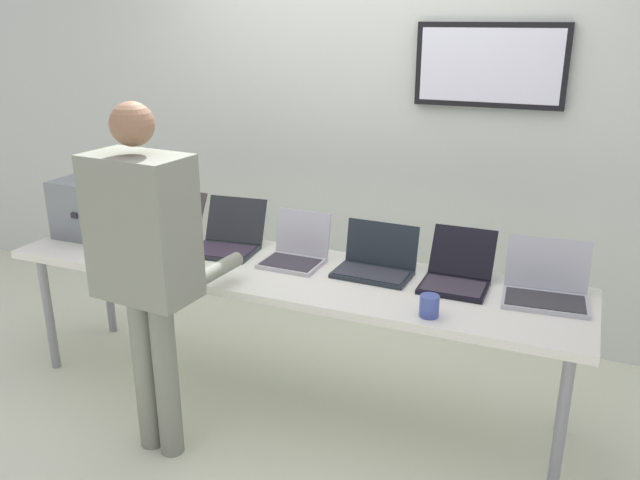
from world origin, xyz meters
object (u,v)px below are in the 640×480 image
object	(u,v)px
laptop_station_4	(457,273)
coffee_mug	(429,306)
workbench	(285,278)
laptop_station_3	(376,262)
equipment_box	(93,209)
laptop_station_2	(296,251)
laptop_station_5	(546,287)
laptop_station_0	(169,230)
laptop_station_1	(228,239)
person	(146,253)

from	to	relation	value
laptop_station_4	coffee_mug	bearing A→B (deg)	-95.32
workbench	laptop_station_3	world-z (taller)	laptop_station_3
equipment_box	coffee_mug	world-z (taller)	equipment_box
equipment_box	laptop_station_3	size ratio (longest dim) A/B	1.07
equipment_box	laptop_station_2	size ratio (longest dim) A/B	1.34
laptop_station_3	laptop_station_5	size ratio (longest dim) A/B	0.98
laptop_station_5	coffee_mug	bearing A→B (deg)	-138.98
equipment_box	laptop_station_0	bearing A→B (deg)	14.21
workbench	laptop_station_0	distance (m)	0.82
laptop_station_0	laptop_station_5	world-z (taller)	laptop_station_0
laptop_station_3	laptop_station_5	xyz separation A→B (m)	(0.80, 0.00, 0.00)
equipment_box	laptop_station_0	xyz separation A→B (m)	(0.43, 0.11, -0.11)
laptop_station_3	coffee_mug	xyz separation A→B (m)	(0.36, -0.38, -0.01)
laptop_station_0	laptop_station_1	xyz separation A→B (m)	(0.39, 0.00, -0.00)
workbench	laptop_station_1	distance (m)	0.45
laptop_station_3	workbench	bearing A→B (deg)	-163.77
laptop_station_3	coffee_mug	size ratio (longest dim) A/B	4.04
laptop_station_1	coffee_mug	distance (m)	1.28
laptop_station_1	person	xyz separation A→B (m)	(0.05, -0.76, 0.19)
workbench	laptop_station_2	xyz separation A→B (m)	(0.01, 0.11, 0.11)
equipment_box	person	world-z (taller)	person
laptop_station_2	laptop_station_3	bearing A→B (deg)	2.34
laptop_station_3	laptop_station_4	world-z (taller)	laptop_station_3
laptop_station_2	laptop_station_4	xyz separation A→B (m)	(0.83, 0.03, -0.00)
laptop_station_5	equipment_box	bearing A→B (deg)	-177.70
laptop_station_3	laptop_station_4	xyz separation A→B (m)	(0.40, 0.02, -0.00)
laptop_station_4	laptop_station_5	xyz separation A→B (m)	(0.40, -0.01, 0.00)
workbench	laptop_station_3	size ratio (longest dim) A/B	7.79
laptop_station_2	laptop_station_4	size ratio (longest dim) A/B	0.81
laptop_station_1	coffee_mug	xyz separation A→B (m)	(1.22, -0.39, -0.01)
laptop_station_1	person	size ratio (longest dim) A/B	0.24
person	coffee_mug	distance (m)	1.24
equipment_box	laptop_station_4	xyz separation A→B (m)	(2.08, 0.11, -0.11)
laptop_station_4	laptop_station_5	size ratio (longest dim) A/B	0.96
workbench	equipment_box	bearing A→B (deg)	178.47
workbench	laptop_station_4	xyz separation A→B (m)	(0.84, 0.14, 0.10)
laptop_station_1	laptop_station_2	size ratio (longest dim) A/B	1.29
laptop_station_2	laptop_station_4	bearing A→B (deg)	2.29
coffee_mug	laptop_station_1	bearing A→B (deg)	162.12
equipment_box	laptop_station_5	bearing A→B (deg)	2.30
equipment_box	laptop_station_4	world-z (taller)	equipment_box
laptop_station_2	laptop_station_3	world-z (taller)	laptop_station_2
laptop_station_5	coffee_mug	size ratio (longest dim) A/B	4.14
laptop_station_1	person	distance (m)	0.79
equipment_box	laptop_station_1	size ratio (longest dim) A/B	1.04
laptop_station_0	laptop_station_3	size ratio (longest dim) A/B	1.08
laptop_station_0	equipment_box	bearing A→B (deg)	-165.79
laptop_station_1	person	world-z (taller)	person
laptop_station_4	workbench	bearing A→B (deg)	-170.28
laptop_station_3	person	distance (m)	1.11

